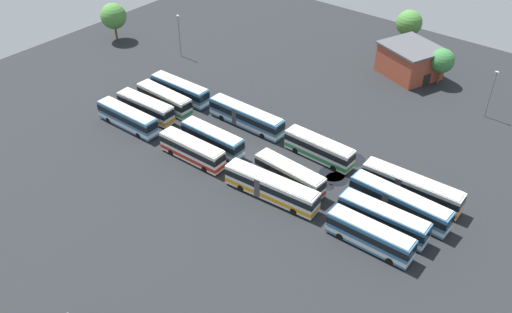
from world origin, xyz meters
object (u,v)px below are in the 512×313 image
(bus_row3_slot3, at_px, (411,187))
(tree_north_edge, at_px, (442,61))
(bus_row3_slot0, at_px, (370,235))
(tree_east_edge, at_px, (113,16))
(bus_row0_slot0, at_px, (127,118))
(bus_row0_slot1, at_px, (146,107))
(bus_row3_slot1, at_px, (383,219))
(bus_row0_slot3, at_px, (180,90))
(bus_row1_slot0, at_px, (192,150))
(bus_row2_slot0, at_px, (271,187))
(bus_row3_slot2, at_px, (399,202))
(bus_row2_slot3, at_px, (319,149))
(bus_row1_slot3, at_px, (246,117))
(lamp_post_far_corner, at_px, (179,34))
(bus_row1_slot1, at_px, (212,139))
(lamp_post_by_building, at_px, (491,92))
(depot_building, at_px, (410,60))
(bus_row0_slot2, at_px, (164,99))
(tree_northeast, at_px, (409,23))
(bus_row2_slot1, at_px, (290,175))

(bus_row3_slot3, xyz_separation_m, tree_north_edge, (-10.80, 33.45, 2.77))
(bus_row3_slot0, xyz_separation_m, tree_east_edge, (-72.77, 20.42, 3.49))
(bus_row0_slot0, relative_size, bus_row0_slot1, 1.07)
(bus_row3_slot0, relative_size, bus_row3_slot1, 0.93)
(bus_row0_slot3, bearing_deg, bus_row1_slot0, -39.07)
(bus_row2_slot0, xyz_separation_m, bus_row3_slot2, (15.01, 8.10, 0.00))
(bus_row2_slot3, distance_m, tree_north_edge, 34.08)
(bus_row1_slot3, xyz_separation_m, lamp_post_far_corner, (-27.05, 11.92, 2.91))
(bus_row0_slot3, bearing_deg, bus_row3_slot2, -4.27)
(lamp_post_far_corner, bearing_deg, bus_row2_slot0, -29.85)
(bus_row1_slot0, distance_m, lamp_post_far_corner, 36.20)
(bus_row0_slot3, bearing_deg, tree_east_edge, 162.04)
(lamp_post_far_corner, xyz_separation_m, tree_north_edge, (45.33, 21.79, -0.13))
(bus_row1_slot1, xyz_separation_m, bus_row3_slot3, (28.96, 8.40, 0.00))
(bus_row0_slot1, xyz_separation_m, lamp_post_by_building, (44.35, 35.87, 2.82))
(bus_row1_slot0, distance_m, bus_row1_slot3, 12.20)
(bus_row3_slot1, height_order, lamp_post_far_corner, lamp_post_far_corner)
(depot_building, xyz_separation_m, tree_east_edge, (-55.77, -24.58, 2.35))
(bus_row0_slot0, relative_size, bus_row0_slot3, 0.99)
(bus_row3_slot0, relative_size, lamp_post_far_corner, 1.29)
(bus_row2_slot3, bearing_deg, bus_row1_slot0, -139.94)
(bus_row0_slot1, relative_size, lamp_post_by_building, 1.32)
(bus_row3_slot0, height_order, bus_row3_slot3, same)
(bus_row1_slot3, distance_m, bus_row3_slot0, 31.57)
(bus_row1_slot0, height_order, bus_row1_slot1, same)
(bus_row2_slot3, xyz_separation_m, lamp_post_far_corner, (-41.32, 11.94, 2.91))
(lamp_post_far_corner, bearing_deg, tree_north_edge, 25.67)
(bus_row3_slot3, distance_m, tree_east_edge, 73.06)
(bus_row3_slot2, xyz_separation_m, tree_north_edge, (-11.01, 37.41, 2.77))
(bus_row0_slot0, xyz_separation_m, bus_row1_slot3, (14.70, 12.34, 0.00))
(bus_row3_slot3, distance_m, depot_building, 37.17)
(bus_row3_slot2, bearing_deg, bus_row0_slot3, 175.73)
(bus_row1_slot1, relative_size, lamp_post_far_corner, 1.27)
(bus_row0_slot2, height_order, bus_row2_slot0, same)
(tree_northeast, distance_m, tree_east_edge, 61.19)
(bus_row2_slot0, xyz_separation_m, tree_northeast, (-8.01, 56.43, 3.38))
(bus_row3_slot2, bearing_deg, bus_row0_slot0, -168.89)
(bus_row0_slot1, xyz_separation_m, tree_north_edge, (33.21, 41.92, 2.78))
(bus_row1_slot3, xyz_separation_m, depot_building, (12.38, 33.46, 1.14))
(bus_row0_slot0, xyz_separation_m, bus_row1_slot1, (14.81, 4.20, -0.00))
(bus_row0_slot2, bearing_deg, bus_row3_slot1, -4.52)
(bus_row0_slot1, distance_m, bus_row1_slot1, 15.05)
(bus_row3_slot3, bearing_deg, bus_row0_slot1, -169.10)
(bus_row0_slot3, xyz_separation_m, bus_row2_slot0, (29.02, -11.39, 0.00))
(bus_row1_slot1, bearing_deg, bus_row2_slot1, 0.72)
(tree_east_edge, bearing_deg, bus_row1_slot1, -21.36)
(bus_row3_slot3, relative_size, tree_east_edge, 1.75)
(bus_row1_slot0, height_order, bus_row1_slot3, same)
(bus_row1_slot3, relative_size, tree_northeast, 1.78)
(bus_row0_slot0, relative_size, bus_row3_slot2, 0.85)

